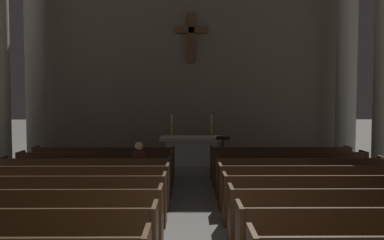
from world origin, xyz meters
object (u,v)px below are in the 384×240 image
Objects in this scene: pew_left_row_2 at (3,240)px; pew_left_row_4 at (56,199)px; pew_left_row_5 at (73,187)px; altar at (192,150)px; pew_right_row_6 at (300,177)px; pew_left_row_7 at (96,169)px; column_left_fourth at (35,63)px; column_right_fourth at (347,63)px; pew_right_row_3 at (356,215)px; pew_left_row_8 at (105,163)px; candlestick_left at (172,129)px; pew_right_row_7 at (289,169)px; pew_right_row_5 at (314,186)px; candlestick_right at (212,129)px; pew_left_row_6 at (86,177)px; pew_right_row_4 at (332,199)px; lectern at (223,154)px; pew_left_row_3 at (34,216)px; pew_right_row_8 at (280,162)px; lone_worshipper at (140,168)px.

pew_left_row_2 is 1.00× the size of pew_left_row_4.
altar reaches higher than pew_left_row_5.
pew_right_row_6 is (5.09, 1.03, 0.00)m from pew_left_row_5.
altar reaches higher than pew_right_row_6.
column_left_fourth is at bearing 128.43° from pew_left_row_7.
pew_left_row_5 is 0.54× the size of column_right_fourth.
pew_left_row_8 is at bearing 134.63° from pew_right_row_3.
pew_right_row_7 is at bearing -46.51° from candlestick_left.
pew_left_row_4 is at bearing -168.55° from pew_right_row_5.
pew_right_row_6 is (0.00, 3.09, 0.00)m from pew_right_row_3.
column_left_fourth reaches higher than candlestick_right.
pew_left_row_6 is at bearing 180.00° from pew_right_row_6.
pew_left_row_4 is 1.00× the size of pew_right_row_7.
pew_right_row_6 is 6.51m from column_right_fourth.
candlestick_right is at bearing 105.82° from pew_right_row_4.
pew_left_row_5 is 5.17× the size of candlestick_right.
candlestick_left reaches higher than lectern.
pew_right_row_7 is at bearing 0.00° from pew_left_row_7.
column_right_fourth is at bearing 19.09° from lectern.
pew_left_row_6 is 1.00× the size of pew_left_row_7.
pew_right_row_4 is (5.09, 1.03, 0.00)m from pew_left_row_3.
pew_right_row_8 is 4.11m from candlestick_left.
column_left_fourth is at bearing 144.11° from pew_right_row_5.
candlestick_right is at bearing 108.60° from pew_right_row_5.
pew_left_row_2 is at bearing -106.92° from lone_worshipper.
pew_left_row_6 is 0.54× the size of column_right_fourth.
pew_right_row_4 is at bearing -90.00° from pew_right_row_5.
pew_left_row_2 is 1.00× the size of pew_right_row_6.
pew_left_row_6 is 1.00× the size of pew_right_row_3.
lone_worshipper is (1.27, 1.07, 0.22)m from pew_left_row_5.
lectern is at bearing 109.99° from pew_right_row_5.
pew_right_row_5 is 6.05m from altar.
pew_left_row_8 is at bearing -161.12° from column_right_fourth.
lone_worshipper is at bearing -48.23° from column_left_fourth.
pew_right_row_5 is at bearing 90.00° from pew_right_row_4.
pew_right_row_6 is (5.09, 0.00, 0.00)m from pew_left_row_6.
pew_left_row_5 and pew_right_row_8 have the same top height.
lone_worshipper reaches higher than pew_left_row_3.
candlestick_left is 2.19m from lectern.
pew_right_row_4 and pew_right_row_8 have the same top height.
pew_right_row_8 is at bearing 90.00° from pew_right_row_5.
pew_right_row_6 is at bearing -30.81° from column_left_fourth.
lectern is (3.53, 3.25, 0.07)m from pew_left_row_6.
pew_right_row_3 is at bearing -39.02° from pew_left_row_7.
candlestick_left is 0.59× the size of lone_worshipper.
pew_left_row_6 is 1.03m from pew_left_row_7.
candlestick_right is (0.70, -0.00, 0.73)m from altar.
pew_left_row_4 and pew_left_row_8 have the same top height.
pew_left_row_4 is at bearing -121.08° from lone_worshipper.
altar is 1.55m from lectern.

